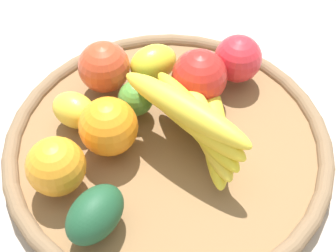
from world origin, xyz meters
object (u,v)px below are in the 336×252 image
at_px(lemon_1, 153,63).
at_px(orange_1, 56,166).
at_px(orange_0, 108,127).
at_px(avocado, 95,214).
at_px(banana_bunch, 197,120).
at_px(apple_2, 238,59).
at_px(lemon_0, 74,110).
at_px(lime_0, 136,98).
at_px(apple_1, 106,66).
at_px(apple_0, 199,77).

xyz_separation_m(lemon_1, orange_1, (0.20, 0.06, 0.01)).
xyz_separation_m(orange_0, avocado, (0.08, 0.08, -0.01)).
xyz_separation_m(banana_bunch, apple_2, (-0.13, -0.05, -0.01)).
xyz_separation_m(apple_2, lemon_0, (0.22, -0.09, -0.01)).
relative_size(apple_2, lemon_0, 1.09).
bearing_deg(orange_1, apple_2, 175.94).
xyz_separation_m(lime_0, apple_1, (-0.00, -0.06, 0.01)).
bearing_deg(orange_1, avocado, 87.58).
xyz_separation_m(avocado, orange_1, (-0.00, -0.07, 0.01)).
bearing_deg(lime_0, apple_1, -93.40).
bearing_deg(apple_1, orange_1, 32.14).
distance_m(avocado, lemon_1, 0.25).
distance_m(avocado, apple_1, 0.22).
distance_m(avocado, lemon_0, 0.16).
bearing_deg(banana_bunch, apple_0, -137.78).
xyz_separation_m(banana_bunch, orange_0, (0.08, -0.07, -0.01)).
relative_size(apple_1, orange_1, 1.03).
relative_size(avocado, lemon_0, 1.25).
height_order(banana_bunch, avocado, banana_bunch).
bearing_deg(lime_0, banana_bunch, 100.77).
relative_size(orange_0, apple_0, 0.98).
distance_m(lime_0, lemon_0, 0.08).
distance_m(lemon_0, apple_1, 0.08).
distance_m(lime_0, lemon_1, 0.07).
distance_m(banana_bunch, avocado, 0.16).
distance_m(avocado, orange_1, 0.08).
relative_size(lemon_0, orange_1, 0.89).
height_order(banana_bunch, apple_1, banana_bunch).
bearing_deg(orange_0, lemon_0, -82.44).
distance_m(lemon_1, apple_1, 0.07).
relative_size(orange_0, lime_0, 1.55).
distance_m(orange_0, lime_0, 0.07).
height_order(lime_0, apple_0, apple_0).
bearing_deg(banana_bunch, orange_0, -41.53).
bearing_deg(apple_0, lime_0, -26.01).
xyz_separation_m(apple_1, orange_1, (0.15, 0.09, -0.00)).
relative_size(lime_0, apple_0, 0.63).
bearing_deg(apple_2, banana_bunch, 19.90).
bearing_deg(orange_0, apple_0, 173.64).
relative_size(orange_0, orange_1, 1.06).
bearing_deg(apple_2, avocado, 10.54).
bearing_deg(apple_1, lime_0, 86.60).
relative_size(apple_2, avocado, 0.87).
relative_size(banana_bunch, orange_1, 2.67).
distance_m(apple_2, apple_1, 0.18).
relative_size(banana_bunch, apple_2, 2.77).
bearing_deg(lime_0, avocado, 34.99).
relative_size(lime_0, lemon_1, 0.68).
distance_m(banana_bunch, lemon_1, 0.14).
bearing_deg(apple_0, apple_1, -54.01).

